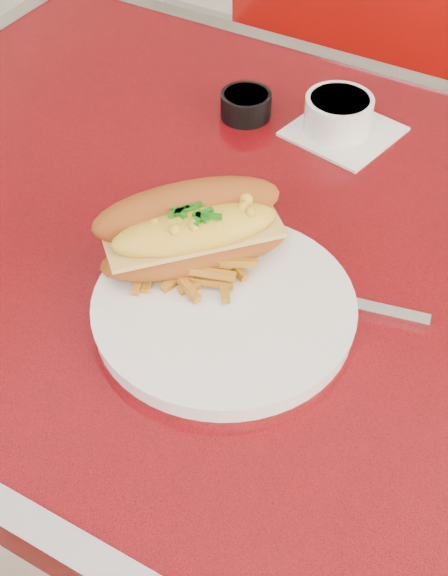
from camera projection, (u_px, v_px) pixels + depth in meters
The scene contains 11 objects.
ground at pixel (257, 562), 1.43m from camera, with size 8.00×8.00×0.00m, color silver.
diner_table at pixel (272, 338), 1.00m from camera, with size 1.23×0.83×0.77m.
booth_bench_far at pixel (440, 190), 1.72m from camera, with size 1.20×0.51×0.90m.
dinner_plate at pixel (224, 309), 0.80m from camera, with size 0.32×0.32×0.02m.
mac_hoagie at pixel (192, 229), 0.81m from camera, with size 0.21×0.21×0.09m.
fries_pile at pixel (194, 253), 0.82m from camera, with size 0.11×0.10×0.03m, color orange, non-canonical shape.
fork at pixel (228, 250), 0.85m from camera, with size 0.02×0.13×0.00m.
gravy_ramekin at pixel (338, 114), 1.02m from camera, with size 0.11×0.11×0.05m.
sauce_cup_left at pixel (246, 104), 1.05m from camera, with size 0.08×0.08×0.03m.
knife at pixel (341, 303), 0.82m from camera, with size 0.22×0.06×0.01m.
paper_napkin at pixel (343, 131), 1.03m from camera, with size 0.12×0.12×0.00m, color white.
Camera 1 is at (0.28, -0.60, 1.36)m, focal length 50.00 mm.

